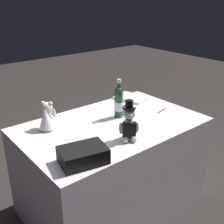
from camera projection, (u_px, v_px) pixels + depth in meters
ground_plane at (112, 203)px, 2.53m from camera, size 12.00×12.00×0.00m
reception_table at (112, 166)px, 2.38m from camera, size 1.44×0.90×0.79m
teddy_bear_groom at (129, 124)px, 1.94m from camera, size 0.13×0.13×0.29m
teddy_bear_bride at (47, 118)px, 2.11m from camera, size 0.20×0.19×0.22m
champagne_bottle at (119, 101)px, 2.30m from camera, size 0.07×0.07×0.32m
signing_pen at (162, 111)px, 2.46m from camera, size 0.14×0.04×0.01m
gift_case_black at (83, 155)px, 1.70m from camera, size 0.32×0.25×0.10m
guestbook at (131, 98)px, 2.75m from camera, size 0.29×0.34×0.02m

